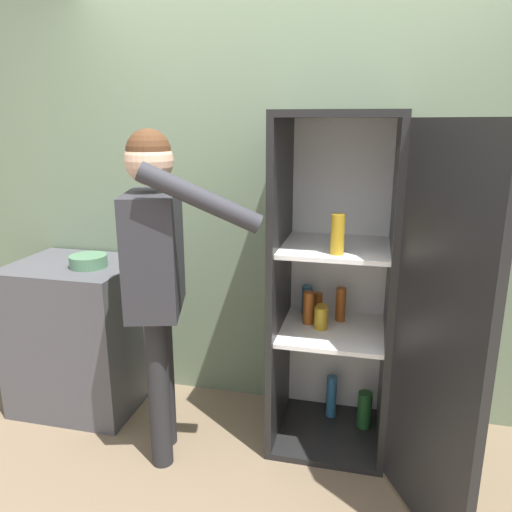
{
  "coord_description": "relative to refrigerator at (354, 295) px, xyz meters",
  "views": [
    {
      "loc": [
        0.49,
        -1.91,
        1.76
      ],
      "look_at": [
        -0.12,
        0.63,
        1.04
      ],
      "focal_mm": 35.0,
      "sensor_mm": 36.0,
      "label": 1
    }
  ],
  "objects": [
    {
      "name": "wall_back",
      "position": [
        -0.42,
        0.43,
        0.38
      ],
      "size": [
        7.0,
        0.06,
        2.55
      ],
      "color": "gray",
      "rests_on": "ground_plane"
    },
    {
      "name": "person",
      "position": [
        -0.95,
        -0.28,
        0.21
      ],
      "size": [
        0.76,
        0.56,
        1.72
      ],
      "color": "#262628",
      "rests_on": "ground_plane"
    },
    {
      "name": "refrigerator",
      "position": [
        0.0,
        0.0,
        0.0
      ],
      "size": [
        0.94,
        1.16,
        1.8
      ],
      "color": "black",
      "rests_on": "ground_plane"
    },
    {
      "name": "bowl",
      "position": [
        -1.53,
        0.04,
        0.07
      ],
      "size": [
        0.22,
        0.22,
        0.07
      ],
      "color": "#517F5B",
      "rests_on": "counter"
    },
    {
      "name": "counter",
      "position": [
        -1.67,
        0.08,
        -0.43
      ],
      "size": [
        0.74,
        0.61,
        0.93
      ],
      "color": "#4C4C51",
      "rests_on": "ground_plane"
    },
    {
      "name": "ground_plane",
      "position": [
        -0.42,
        -0.55,
        -0.89
      ],
      "size": [
        12.0,
        12.0,
        0.0
      ],
      "primitive_type": "plane",
      "color": "#7A664C"
    }
  ]
}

